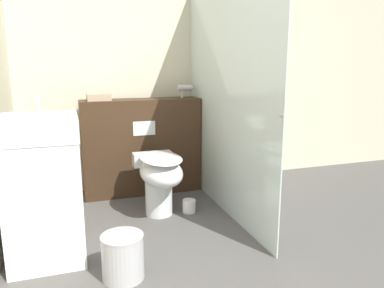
# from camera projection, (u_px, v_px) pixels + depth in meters

# --- Properties ---
(wall_back) EXTENTS (8.00, 0.06, 2.50)m
(wall_back) POSITION_uv_depth(u_px,v_px,m) (146.00, 71.00, 3.99)
(wall_back) COLOR beige
(wall_back) RESTS_ON ground_plane
(partition_panel) EXTENTS (1.20, 0.29, 0.98)m
(partition_panel) POSITION_uv_depth(u_px,v_px,m) (142.00, 147.00, 3.87)
(partition_panel) COLOR #3D2819
(partition_panel) RESTS_ON ground_plane
(shower_glass) EXTENTS (0.04, 1.91, 2.10)m
(shower_glass) POSITION_uv_depth(u_px,v_px,m) (225.00, 97.00, 3.28)
(shower_glass) COLOR silver
(shower_glass) RESTS_ON ground_plane
(toilet) EXTENTS (0.36, 0.68, 0.56)m
(toilet) POSITION_uv_depth(u_px,v_px,m) (160.00, 176.00, 3.27)
(toilet) COLOR white
(toilet) RESTS_ON ground_plane
(sink_vanity) EXTENTS (0.50, 0.55, 1.14)m
(sink_vanity) POSITION_uv_depth(u_px,v_px,m) (44.00, 188.00, 2.55)
(sink_vanity) COLOR white
(sink_vanity) RESTS_ON ground_plane
(hair_drier) EXTENTS (0.19, 0.06, 0.13)m
(hair_drier) POSITION_uv_depth(u_px,v_px,m) (185.00, 88.00, 3.92)
(hair_drier) COLOR #B7B7BC
(hair_drier) RESTS_ON partition_panel
(folded_towel) EXTENTS (0.22, 0.20, 0.06)m
(folded_towel) POSITION_uv_depth(u_px,v_px,m) (99.00, 97.00, 3.63)
(folded_towel) COLOR tan
(folded_towel) RESTS_ON partition_panel
(spare_toilet_roll) EXTENTS (0.12, 0.12, 0.12)m
(spare_toilet_roll) POSITION_uv_depth(u_px,v_px,m) (189.00, 206.00, 3.42)
(spare_toilet_roll) COLOR white
(spare_toilet_roll) RESTS_ON ground_plane
(waste_bin) EXTENTS (0.27, 0.27, 0.29)m
(waste_bin) POSITION_uv_depth(u_px,v_px,m) (123.00, 257.00, 2.35)
(waste_bin) COLOR silver
(waste_bin) RESTS_ON ground_plane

